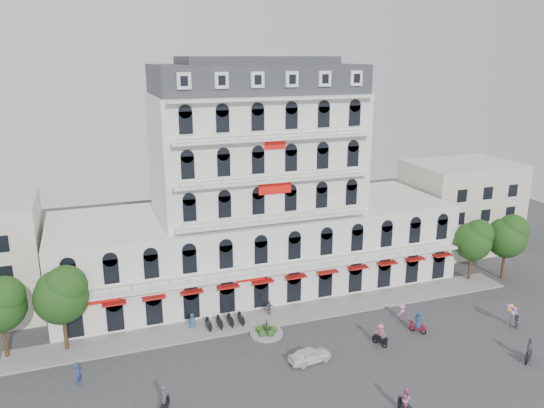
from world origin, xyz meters
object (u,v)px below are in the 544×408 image
(rider_west, at_px, (164,400))
(rider_center, at_px, (380,334))
(balloon_vendor, at_px, (514,317))
(rider_southwest, at_px, (406,401))
(rider_east, at_px, (418,322))
(parked_car, at_px, (310,355))
(rider_northeast, at_px, (529,350))

(rider_west, xyz_separation_m, rider_center, (20.20, 3.03, 0.06))
(balloon_vendor, bearing_deg, rider_center, 173.18)
(rider_southwest, bearing_deg, rider_east, -41.65)
(rider_west, relative_size, rider_center, 1.08)
(parked_car, relative_size, rider_center, 1.77)
(parked_car, xyz_separation_m, rider_southwest, (3.85, -8.90, 0.52))
(rider_northeast, relative_size, rider_center, 1.07)
(rider_southwest, xyz_separation_m, rider_northeast, (14.15, 2.47, -0.00))
(balloon_vendor, bearing_deg, rider_southwest, -156.45)
(parked_car, xyz_separation_m, rider_center, (7.18, 0.34, 0.49))
(rider_center, distance_m, balloon_vendor, 14.11)
(rider_center, bearing_deg, balloon_vendor, 62.05)
(rider_southwest, bearing_deg, rider_center, -22.88)
(parked_car, distance_m, rider_southwest, 9.71)
(rider_west, distance_m, rider_center, 20.43)
(rider_northeast, bearing_deg, parked_car, -53.81)
(rider_southwest, bearing_deg, rider_northeast, -83.14)
(rider_east, bearing_deg, rider_center, 60.74)
(rider_northeast, bearing_deg, rider_southwest, -24.25)
(rider_southwest, xyz_separation_m, rider_east, (8.01, 10.04, -0.02))
(rider_southwest, height_order, rider_center, rider_southwest)
(rider_southwest, distance_m, rider_northeast, 14.36)
(rider_northeast, height_order, balloon_vendor, balloon_vendor)
(rider_east, height_order, rider_northeast, rider_northeast)
(parked_car, height_order, rider_southwest, rider_southwest)
(rider_west, height_order, rider_northeast, rider_west)
(rider_west, height_order, rider_southwest, rider_west)
(balloon_vendor, bearing_deg, rider_west, -177.74)
(parked_car, distance_m, rider_west, 13.30)
(rider_west, relative_size, rider_east, 1.03)
(rider_west, xyz_separation_m, balloon_vendor, (34.21, 1.35, 0.19))
(rider_east, bearing_deg, rider_northeast, -179.91)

